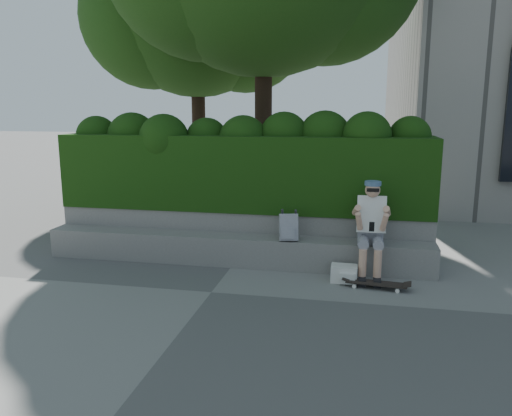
% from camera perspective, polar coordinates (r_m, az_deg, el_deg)
% --- Properties ---
extents(ground, '(80.00, 80.00, 0.00)m').
position_cam_1_polar(ground, '(6.68, -5.12, -9.57)').
color(ground, slate).
rests_on(ground, ground).
extents(bench_ledge, '(6.00, 0.45, 0.45)m').
position_cam_1_polar(bench_ledge, '(7.75, -2.55, -4.79)').
color(bench_ledge, gray).
rests_on(bench_ledge, ground).
extents(planter_wall, '(6.00, 0.50, 0.75)m').
position_cam_1_polar(planter_wall, '(8.16, -1.76, -2.87)').
color(planter_wall, gray).
rests_on(planter_wall, ground).
extents(hedge, '(6.00, 1.00, 1.20)m').
position_cam_1_polar(hedge, '(8.19, -1.45, 4.14)').
color(hedge, black).
rests_on(hedge, planter_wall).
extents(tree_right, '(4.50, 4.50, 7.13)m').
position_cam_1_polar(tree_right, '(13.03, -6.87, 22.31)').
color(tree_right, black).
rests_on(tree_right, ground).
extents(person, '(0.40, 0.76, 1.38)m').
position_cam_1_polar(person, '(7.23, 13.01, -1.94)').
color(person, gray).
rests_on(person, ground).
extents(skateboard, '(0.82, 0.29, 0.08)m').
position_cam_1_polar(skateboard, '(6.95, 13.58, -8.37)').
color(skateboard, black).
rests_on(skateboard, ground).
extents(backpack_plaid, '(0.30, 0.20, 0.40)m').
position_cam_1_polar(backpack_plaid, '(7.39, 3.74, -2.20)').
color(backpack_plaid, '#ABACB0').
rests_on(backpack_plaid, bench_ledge).
extents(backpack_ground, '(0.36, 0.26, 0.23)m').
position_cam_1_polar(backpack_ground, '(7.11, 10.03, -7.38)').
color(backpack_ground, silver).
rests_on(backpack_ground, ground).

